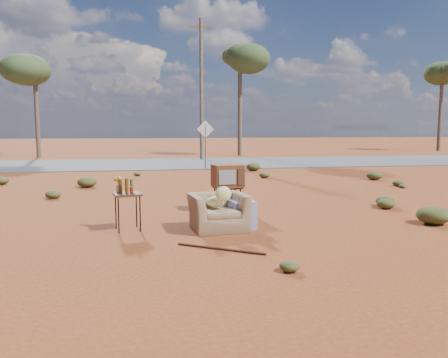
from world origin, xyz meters
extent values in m
plane|color=brown|center=(0.00, 0.00, 0.00)|extent=(140.00, 140.00, 0.00)
cube|color=#565659|center=(0.00, 15.00, 0.02)|extent=(140.00, 7.00, 0.04)
imported|color=#856848|center=(0.17, 0.11, 0.44)|extent=(1.09, 0.77, 0.89)
ellipsoid|color=#E0DD88|center=(0.12, 0.15, 0.52)|extent=(0.32, 0.32, 0.19)
ellipsoid|color=#E0DD88|center=(0.23, -0.06, 0.69)|extent=(0.28, 0.14, 0.28)
cube|color=navy|center=(0.63, 0.25, 0.26)|extent=(0.50, 0.71, 0.52)
cube|color=black|center=(0.67, 1.87, 0.53)|extent=(0.63, 0.52, 0.03)
cylinder|color=black|center=(0.43, 1.63, 0.26)|extent=(0.03, 0.03, 0.53)
cylinder|color=black|center=(0.96, 1.70, 0.26)|extent=(0.03, 0.03, 0.53)
cylinder|color=black|center=(0.37, 2.04, 0.26)|extent=(0.03, 0.03, 0.53)
cylinder|color=black|center=(0.90, 2.11, 0.26)|extent=(0.03, 0.03, 0.53)
cube|color=brown|center=(0.67, 1.87, 0.80)|extent=(0.72, 0.59, 0.51)
cube|color=gray|center=(0.61, 1.59, 0.80)|extent=(0.39, 0.07, 0.32)
cube|color=#472D19|center=(0.93, 1.63, 0.80)|extent=(0.15, 0.04, 0.36)
cube|color=#3A2815|center=(-1.47, 0.35, 0.67)|extent=(0.56, 0.56, 0.04)
cylinder|color=black|center=(-1.62, 0.12, 0.33)|extent=(0.02, 0.02, 0.67)
cylinder|color=black|center=(-1.25, 0.20, 0.33)|extent=(0.02, 0.02, 0.67)
cylinder|color=black|center=(-1.70, 0.50, 0.33)|extent=(0.02, 0.02, 0.67)
cylinder|color=black|center=(-1.32, 0.57, 0.33)|extent=(0.02, 0.02, 0.67)
cylinder|color=#53350D|center=(-1.59, 0.37, 0.81)|extent=(0.07, 0.07, 0.25)
cylinder|color=#53350D|center=(-1.47, 0.27, 0.82)|extent=(0.06, 0.06, 0.27)
cylinder|color=#285323|center=(-1.40, 0.46, 0.80)|extent=(0.06, 0.06, 0.23)
cylinder|color=#AB210D|center=(-1.40, 0.26, 0.75)|extent=(0.06, 0.06, 0.12)
cylinder|color=silver|center=(-1.64, 0.46, 0.75)|extent=(0.08, 0.08, 0.13)
ellipsoid|color=gold|center=(-1.64, 0.46, 0.91)|extent=(0.15, 0.15, 0.11)
cylinder|color=#4F2715|center=(-0.02, -1.24, 0.02)|extent=(1.25, 0.84, 0.04)
cylinder|color=brown|center=(1.50, 12.00, 1.00)|extent=(0.06, 0.06, 2.00)
cube|color=silver|center=(1.50, 12.00, 1.80)|extent=(0.78, 0.04, 0.78)
cylinder|color=brown|center=(-8.00, 22.00, 3.00)|extent=(0.28, 0.28, 6.00)
ellipsoid|color=#44582D|center=(-8.00, 22.00, 5.50)|extent=(3.20, 3.20, 2.20)
cylinder|color=brown|center=(5.00, 21.00, 3.50)|extent=(0.28, 0.28, 7.00)
ellipsoid|color=#44582D|center=(5.00, 21.00, 6.50)|extent=(3.20, 3.20, 2.20)
cylinder|color=brown|center=(22.00, 24.00, 3.25)|extent=(0.28, 0.28, 6.50)
ellipsoid|color=#44582D|center=(22.00, 24.00, 6.00)|extent=(3.20, 3.20, 2.20)
cylinder|color=brown|center=(2.00, 17.50, 4.00)|extent=(0.20, 0.20, 8.00)
cube|color=brown|center=(2.00, 17.50, 7.50)|extent=(1.40, 0.10, 0.10)
ellipsoid|color=#454A20|center=(4.50, 1.80, 0.12)|extent=(0.44, 0.44, 0.24)
ellipsoid|color=#454A20|center=(-3.00, 6.50, 0.17)|extent=(0.60, 0.60, 0.33)
ellipsoid|color=#454A20|center=(6.80, 5.00, 0.10)|extent=(0.36, 0.36, 0.20)
ellipsoid|color=#454A20|center=(3.20, 8.00, 0.11)|extent=(0.40, 0.40, 0.22)
ellipsoid|color=#454A20|center=(-1.50, 9.50, 0.08)|extent=(0.30, 0.30, 0.17)
camera|label=1|loc=(-1.09, -7.69, 1.88)|focal=35.00mm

